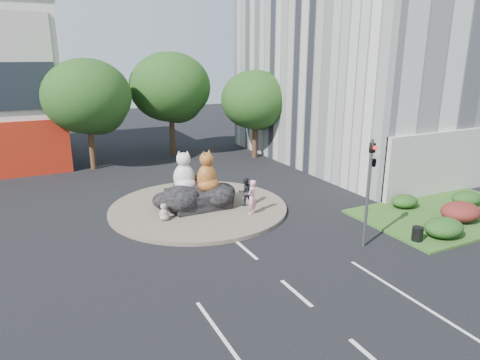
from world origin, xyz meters
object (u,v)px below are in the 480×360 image
at_px(cat_tabby, 207,171).
at_px(pedestrian_dark, 245,191).
at_px(cat_white, 184,171).
at_px(kitten_white, 225,198).
at_px(kitten_calico, 164,211).
at_px(litter_bin, 417,234).
at_px(pedestrian_pink, 252,197).

relative_size(cat_tabby, pedestrian_dark, 1.43).
relative_size(cat_white, cat_tabby, 0.98).
bearing_deg(kitten_white, cat_white, 114.44).
relative_size(kitten_calico, litter_bin, 1.39).
height_order(cat_tabby, pedestrian_dark, cat_tabby).
height_order(cat_tabby, kitten_calico, cat_tabby).
height_order(kitten_calico, kitten_white, kitten_calico).
height_order(cat_white, cat_tabby, cat_tabby).
bearing_deg(cat_tabby, litter_bin, -78.29).
height_order(kitten_calico, pedestrian_pink, pedestrian_pink).
bearing_deg(pedestrian_pink, kitten_calico, -50.02).
height_order(pedestrian_dark, litter_bin, pedestrian_dark).
distance_m(kitten_calico, kitten_white, 3.92).
height_order(cat_white, pedestrian_pink, cat_white).
xyz_separation_m(kitten_white, litter_bin, (6.04, -8.36, -0.13)).
xyz_separation_m(kitten_calico, pedestrian_pink, (4.52, -1.21, 0.48)).
distance_m(cat_white, kitten_calico, 2.88).
distance_m(cat_white, litter_bin, 12.45).
distance_m(kitten_white, pedestrian_dark, 1.24).
relative_size(kitten_white, pedestrian_dark, 0.47).
relative_size(cat_tabby, litter_bin, 3.49).
relative_size(kitten_calico, pedestrian_dark, 0.57).
xyz_separation_m(cat_tabby, pedestrian_dark, (1.98, -0.82, -1.25)).
relative_size(pedestrian_pink, litter_bin, 2.81).
relative_size(cat_tabby, pedestrian_pink, 1.24).
bearing_deg(kitten_calico, cat_tabby, 39.59).
xyz_separation_m(kitten_white, pedestrian_pink, (0.68, -2.00, 0.55)).
bearing_deg(pedestrian_dark, litter_bin, 128.41).
xyz_separation_m(cat_white, pedestrian_dark, (3.08, -1.51, -1.23)).
bearing_deg(cat_tabby, kitten_calico, 171.34).
xyz_separation_m(cat_tabby, litter_bin, (7.04, -8.55, -1.82)).
bearing_deg(litter_bin, cat_white, 131.37).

